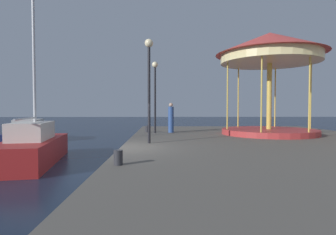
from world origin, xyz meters
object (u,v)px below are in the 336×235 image
object	(u,v)px
carousel	(270,58)
bollard_south	(118,158)
lamp_post_near_edge	(149,73)
person_mid_promenade	(171,119)
lamp_post_mid_promenade	(155,84)
bollard_center	(147,129)
sailboat_red	(32,147)
motorboat_navy	(29,133)

from	to	relation	value
carousel	bollard_south	distance (m)	11.87
lamp_post_near_edge	person_mid_promenade	size ratio (longest dim) A/B	2.44
lamp_post_mid_promenade	bollard_south	world-z (taller)	lamp_post_mid_promenade
lamp_post_near_edge	lamp_post_mid_promenade	bearing A→B (deg)	88.42
carousel	lamp_post_near_edge	size ratio (longest dim) A/B	1.37
lamp_post_mid_promenade	bollard_center	world-z (taller)	lamp_post_mid_promenade
sailboat_red	lamp_post_near_edge	world-z (taller)	sailboat_red
motorboat_navy	person_mid_promenade	size ratio (longest dim) A/B	3.03
lamp_post_near_edge	bollard_south	xyz separation A→B (m)	(-0.61, -4.50, -2.83)
bollard_center	person_mid_promenade	bearing A→B (deg)	-10.76
lamp_post_mid_promenade	bollard_south	bearing A→B (deg)	-94.56
sailboat_red	lamp_post_near_edge	distance (m)	5.79
carousel	bollard_south	xyz separation A→B (m)	(-7.32, -8.36, -4.18)
bollard_center	person_mid_promenade	size ratio (longest dim) A/B	0.22
bollard_south	person_mid_promenade	size ratio (longest dim) A/B	0.22
carousel	lamp_post_mid_promenade	bearing A→B (deg)	171.83
carousel	person_mid_promenade	bearing A→B (deg)	167.52
carousel	sailboat_red	bearing A→B (deg)	-160.19
motorboat_navy	sailboat_red	xyz separation A→B (m)	(3.79, -7.66, 0.13)
motorboat_navy	person_mid_promenade	world-z (taller)	person_mid_promenade
motorboat_navy	bollard_south	distance (m)	14.33
sailboat_red	carousel	size ratio (longest dim) A/B	1.20
motorboat_navy	bollard_center	distance (m)	8.50
lamp_post_mid_promenade	sailboat_red	bearing A→B (deg)	-134.30
bollard_center	bollard_south	distance (m)	9.89
bollard_center	sailboat_red	bearing A→B (deg)	-128.15
motorboat_navy	lamp_post_near_edge	size ratio (longest dim) A/B	1.24
motorboat_navy	carousel	xyz separation A→B (m)	(15.35, -3.50, 4.62)
lamp_post_near_edge	bollard_south	bearing A→B (deg)	-97.71
motorboat_navy	lamp_post_mid_promenade	xyz separation A→B (m)	(8.77, -2.55, 3.18)
lamp_post_near_edge	person_mid_promenade	world-z (taller)	lamp_post_near_edge
motorboat_navy	person_mid_promenade	xyz separation A→B (m)	(9.74, -2.26, 1.10)
lamp_post_near_edge	lamp_post_mid_promenade	size ratio (longest dim) A/B	1.04
sailboat_red	bollard_center	xyz separation A→B (m)	(4.47, 5.69, 0.31)
bollard_center	carousel	bearing A→B (deg)	-12.12
bollard_south	sailboat_red	bearing A→B (deg)	135.32
lamp_post_near_edge	bollard_south	world-z (taller)	lamp_post_near_edge
motorboat_navy	lamp_post_near_edge	xyz separation A→B (m)	(8.64, -7.36, 3.27)
bollard_center	bollard_south	world-z (taller)	same
sailboat_red	lamp_post_near_edge	xyz separation A→B (m)	(4.85, 0.30, 3.15)
bollard_south	motorboat_navy	bearing A→B (deg)	124.12
lamp_post_near_edge	bollard_center	distance (m)	6.10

